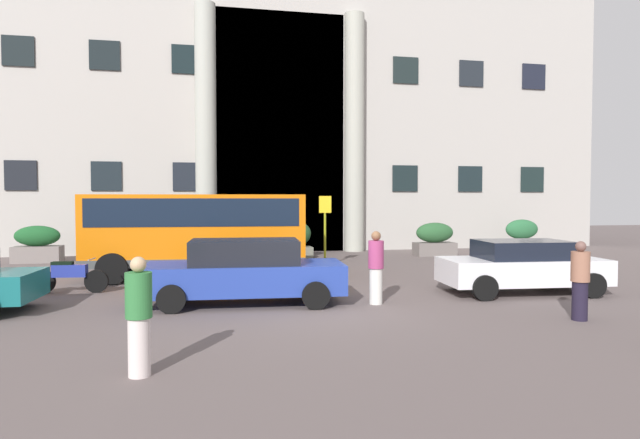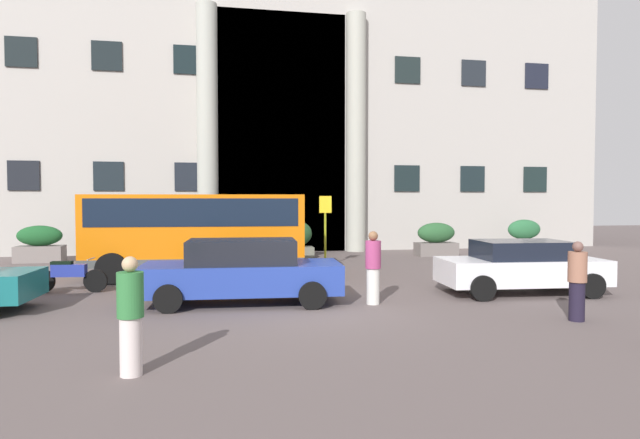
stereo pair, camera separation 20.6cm
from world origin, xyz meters
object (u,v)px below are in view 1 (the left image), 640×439
Objects in this scene: bus_stop_sign at (325,223)px; hedge_planter_far_west at (522,236)px; orange_minibus at (198,228)px; hedge_planter_entrance_left at (435,240)px; parked_sedan_second at (522,266)px; pedestrian_child_trailing at (580,281)px; hedge_planter_far_east at (169,244)px; hedge_planter_entrance_right at (294,240)px; motorcycle_near_kerb at (68,276)px; hedge_planter_west at (38,245)px; pedestrian_man_crossing at (139,316)px; parked_estate_mid at (245,271)px; pedestrian_woman_dark_dress at (376,267)px.

bus_stop_sign is 1.54× the size of hedge_planter_far_west.
hedge_planter_far_west is (14.37, 5.22, -0.82)m from orange_minibus.
parked_sedan_second is at bearing -99.63° from hedge_planter_entrance_left.
bus_stop_sign reaches higher than pedestrian_child_trailing.
pedestrian_child_trailing is (-2.16, -12.16, 0.11)m from hedge_planter_entrance_left.
hedge_planter_entrance_right is at bearing 2.63° from hedge_planter_far_east.
motorcycle_near_kerb is 12.15m from pedestrian_child_trailing.
hedge_planter_west is 15.67m from pedestrian_man_crossing.
motorcycle_near_kerb is (-2.01, -6.89, -0.20)m from hedge_planter_far_east.
pedestrian_child_trailing is at bearing -70.78° from bus_stop_sign.
parked_sedan_second is 7.11m from parked_estate_mid.
hedge_planter_far_west is 14.56m from pedestrian_woman_dark_dress.
bus_stop_sign reaches higher than parked_sedan_second.
hedge_planter_far_east is 11.22m from pedestrian_woman_dark_dress.
bus_stop_sign is (4.42, 1.79, 0.03)m from orange_minibus.
hedge_planter_entrance_right is 13.08m from pedestrian_child_trailing.
parked_estate_mid is (-2.57, -9.44, 0.01)m from hedge_planter_entrance_right.
pedestrian_woman_dark_dress reaches higher than parked_sedan_second.
parked_estate_mid is 2.92× the size of pedestrian_child_trailing.
hedge_planter_west is 12.21m from parked_estate_mid.
pedestrian_child_trailing reaches higher than motorcycle_near_kerb.
orange_minibus is 2.61× the size of bus_stop_sign.
parked_estate_mid is at bearing -71.78° from orange_minibus.
hedge_planter_far_east reaches higher than motorcycle_near_kerb.
hedge_planter_west is at bearing 117.82° from motorcycle_near_kerb.
parked_estate_mid is 2.75× the size of pedestrian_woman_dark_dress.
hedge_planter_far_west is at bearing 1.97° from hedge_planter_far_east.
hedge_planter_entrance_left is 1.03× the size of pedestrian_woman_dark_dress.
pedestrian_woman_dark_dress is (2.98, -0.63, 0.10)m from parked_estate_mid.
orange_minibus reaches higher than hedge_planter_far_west.
parked_sedan_second reaches higher than motorcycle_near_kerb.
hedge_planter_entrance_right is 0.33× the size of parked_estate_mid.
parked_estate_mid reaches higher than hedge_planter_entrance_left.
bus_stop_sign reaches higher than hedge_planter_far_west.
bus_stop_sign is 1.54× the size of pedestrian_man_crossing.
bus_stop_sign reaches higher than motorcycle_near_kerb.
hedge_planter_entrance_left is 0.90× the size of motorcycle_near_kerb.
pedestrian_man_crossing reaches higher than motorcycle_near_kerb.
hedge_planter_far_east is at bearing -178.03° from hedge_planter_far_west.
pedestrian_woman_dark_dress reaches higher than hedge_planter_far_west.
pedestrian_man_crossing is at bearing -147.18° from parked_sedan_second.
hedge_planter_west is at bearing 179.93° from hedge_planter_far_west.
pedestrian_woman_dark_dress reaches higher than hedge_planter_entrance_left.
pedestrian_woman_dark_dress is (-10.21, -10.38, 0.13)m from hedge_planter_far_west.
hedge_planter_far_east is at bearing 108.04° from parked_estate_mid.
hedge_planter_entrance_left is 0.41× the size of parked_sedan_second.
parked_estate_mid reaches higher than motorcycle_near_kerb.
pedestrian_woman_dark_dress is at bearing -43.10° from pedestrian_man_crossing.
pedestrian_child_trailing reaches higher than parked_estate_mid.
hedge_planter_entrance_left is at bearing 27.42° from bus_stop_sign.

